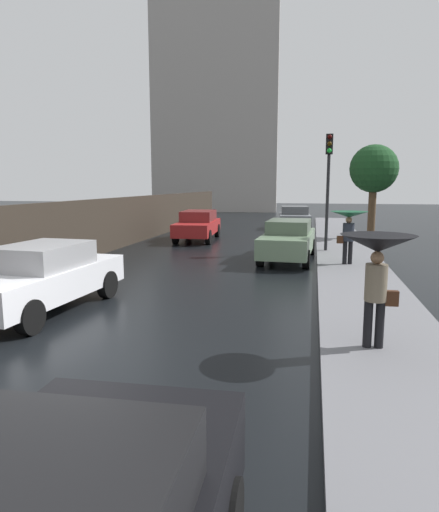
{
  "coord_description": "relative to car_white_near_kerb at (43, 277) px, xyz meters",
  "views": [
    {
      "loc": [
        3.83,
        -6.26,
        2.71
      ],
      "look_at": [
        1.62,
        4.56,
        0.97
      ],
      "focal_mm": 32.24,
      "sensor_mm": 36.0,
      "label": 1
    }
  ],
  "objects": [
    {
      "name": "car_grey_far_lane",
      "position": [
        4.5,
        19.56,
        -0.03
      ],
      "size": [
        2.08,
        4.0,
        1.38
      ],
      "rotation": [
        0.0,
        0.0,
        0.08
      ],
      "color": "slate",
      "rests_on": "ground"
    },
    {
      "name": "pedestrian_with_umbrella_near",
      "position": [
        6.6,
        -1.32,
        0.87
      ],
      "size": [
        1.15,
        1.15,
        1.8
      ],
      "rotation": [
        0.0,
        0.0,
        3.2
      ],
      "color": "black",
      "rests_on": "sidewalk_strip"
    },
    {
      "name": "distant_tower",
      "position": [
        -4.17,
        38.06,
        14.86
      ],
      "size": [
        12.54,
        6.94,
        31.21
      ],
      "color": "#9E9993",
      "rests_on": "ground"
    },
    {
      "name": "pedestrian_with_umbrella_far",
      "position": [
        6.73,
        6.55,
        0.78
      ],
      "size": [
        1.19,
        1.19,
        1.7
      ],
      "rotation": [
        0.0,
        0.0,
        3.41
      ],
      "color": "black",
      "rests_on": "sidewalk_strip"
    },
    {
      "name": "ground",
      "position": [
        1.79,
        -2.4,
        -0.74
      ],
      "size": [
        120.0,
        120.0,
        0.0
      ],
      "primitive_type": "plane",
      "color": "black"
    },
    {
      "name": "car_green_far_ahead",
      "position": [
        4.76,
        7.86,
        -0.01
      ],
      "size": [
        1.91,
        4.66,
        1.43
      ],
      "rotation": [
        0.0,
        0.0,
        -0.05
      ],
      "color": "slate",
      "rests_on": "ground"
    },
    {
      "name": "street_tree_near",
      "position": [
        8.36,
        14.43,
        2.62
      ],
      "size": [
        2.26,
        2.26,
        4.56
      ],
      "color": "#4C3823",
      "rests_on": "ground"
    },
    {
      "name": "traffic_light",
      "position": [
        6.13,
        9.6,
        2.46
      ],
      "size": [
        0.26,
        0.39,
        4.43
      ],
      "color": "black",
      "rests_on": "sidewalk_strip"
    },
    {
      "name": "car_white_near_kerb",
      "position": [
        0.0,
        0.0,
        0.0
      ],
      "size": [
        1.92,
        4.38,
        1.45
      ],
      "rotation": [
        0.0,
        0.0,
        3.08
      ],
      "color": "silver",
      "rests_on": "ground"
    },
    {
      "name": "sidewalk_strip",
      "position": [
        6.89,
        -2.4,
        -0.67
      ],
      "size": [
        2.2,
        60.0,
        0.14
      ],
      "primitive_type": "cube",
      "color": "slate",
      "rests_on": "ground"
    },
    {
      "name": "car_red_behind_camera",
      "position": [
        0.12,
        12.97,
        0.01
      ],
      "size": [
        2.0,
        4.67,
        1.41
      ],
      "rotation": [
        0.0,
        0.0,
        3.21
      ],
      "color": "maroon",
      "rests_on": "ground"
    }
  ]
}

